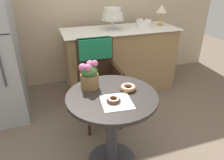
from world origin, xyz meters
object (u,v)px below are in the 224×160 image
(donut_front, at_px, (113,100))
(flower_vase, at_px, (89,75))
(table_lamp, at_px, (162,9))
(cafe_table, at_px, (112,117))
(wicker_chair, at_px, (97,69))
(tiered_cake_stand, at_px, (113,15))
(donut_mid, at_px, (128,87))
(round_layer_cake, at_px, (144,24))

(donut_front, distance_m, flower_vase, 0.31)
(donut_front, relative_size, table_lamp, 0.37)
(cafe_table, relative_size, wicker_chair, 0.75)
(tiered_cake_stand, bearing_deg, donut_mid, -102.82)
(donut_mid, distance_m, table_lamp, 1.70)
(wicker_chair, xyz_separation_m, flower_vase, (-0.20, -0.52, 0.19))
(donut_front, height_order, donut_mid, donut_mid)
(cafe_table, distance_m, round_layer_cake, 1.63)
(donut_front, bearing_deg, cafe_table, 78.27)
(flower_vase, bearing_deg, tiered_cake_stand, 63.10)
(donut_mid, xyz_separation_m, round_layer_cake, (0.74, 1.26, 0.21))
(tiered_cake_stand, distance_m, round_layer_cake, 0.47)
(cafe_table, distance_m, donut_mid, 0.28)
(wicker_chair, xyz_separation_m, table_lamp, (1.11, 0.65, 0.48))
(wicker_chair, height_order, donut_front, wicker_chair)
(donut_mid, bearing_deg, wicker_chair, 97.42)
(donut_mid, relative_size, round_layer_cake, 0.62)
(donut_front, relative_size, tiered_cake_stand, 0.36)
(donut_front, distance_m, round_layer_cake, 1.68)
(flower_vase, xyz_separation_m, table_lamp, (1.31, 1.17, 0.28))
(wicker_chair, xyz_separation_m, donut_mid, (0.09, -0.66, 0.10))
(donut_front, xyz_separation_m, tiered_cake_stand, (0.46, 1.40, 0.35))
(donut_mid, bearing_deg, donut_front, -141.84)
(flower_vase, bearing_deg, donut_front, -66.95)
(cafe_table, xyz_separation_m, round_layer_cake, (0.89, 1.30, 0.44))
(donut_front, height_order, table_lamp, table_lamp)
(cafe_table, xyz_separation_m, wicker_chair, (0.06, 0.69, 0.13))
(donut_mid, xyz_separation_m, table_lamp, (1.02, 1.31, 0.37))
(wicker_chair, distance_m, donut_front, 0.80)
(cafe_table, relative_size, tiered_cake_stand, 2.40)
(flower_vase, relative_size, tiered_cake_stand, 0.79)
(donut_front, bearing_deg, tiered_cake_stand, 71.90)
(donut_front, height_order, tiered_cake_stand, tiered_cake_stand)
(cafe_table, bearing_deg, tiered_cake_stand, 71.44)
(flower_vase, height_order, tiered_cake_stand, tiered_cake_stand)
(cafe_table, height_order, round_layer_cake, round_layer_cake)
(round_layer_cake, relative_size, table_lamp, 0.73)
(round_layer_cake, bearing_deg, donut_mid, -120.25)
(wicker_chair, distance_m, donut_mid, 0.67)
(tiered_cake_stand, bearing_deg, table_lamp, 3.23)
(wicker_chair, relative_size, donut_front, 8.96)
(donut_front, bearing_deg, table_lamp, 50.41)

